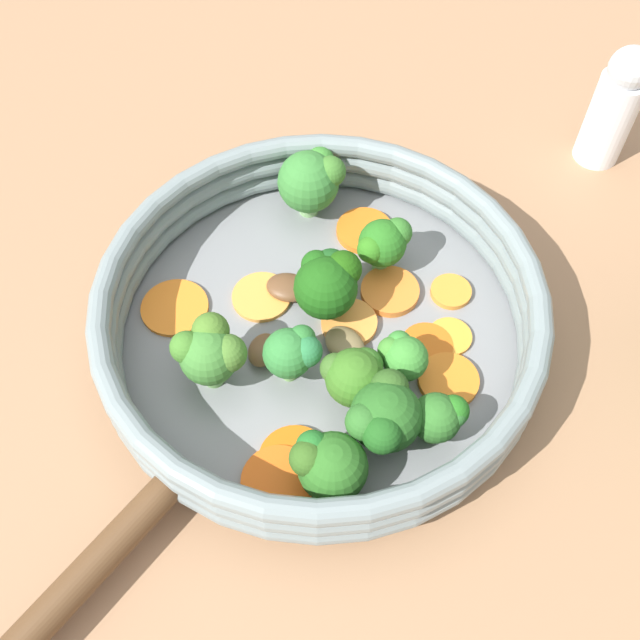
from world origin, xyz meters
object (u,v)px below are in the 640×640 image
at_px(skillet, 320,337).
at_px(carrot_slice_4, 295,460).
at_px(carrot_slice_1, 175,308).
at_px(broccoli_floret_9, 402,356).
at_px(salt_shaker, 614,107).
at_px(broccoli_floret_4, 328,281).
at_px(carrot_slice_6, 388,289).
at_px(carrot_slice_7, 261,297).
at_px(carrot_slice_5, 364,231).
at_px(carrot_slice_3, 451,292).
at_px(broccoli_floret_6, 312,180).
at_px(mushroom_piece_2, 291,286).
at_px(carrot_slice_8, 427,346).
at_px(broccoli_floret_3, 440,417).
at_px(carrot_slice_0, 279,482).
at_px(broccoli_floret_0, 355,375).
at_px(carrot_slice_10, 349,323).
at_px(mushroom_piece_0, 263,350).
at_px(broccoli_floret_7, 293,352).
at_px(broccoli_floret_2, 384,416).
at_px(carrot_slice_9, 448,380).
at_px(broccoli_floret_8, 210,352).
at_px(broccoli_floret_1, 383,243).
at_px(mushroom_piece_1, 345,344).
at_px(carrot_slice_2, 450,337).
at_px(broccoli_floret_5, 328,465).

bearing_deg(skillet, carrot_slice_4, 137.49).
xyz_separation_m(carrot_slice_1, broccoli_floret_9, (-0.13, -0.10, 0.02)).
bearing_deg(salt_shaker, broccoli_floret_4, 93.17).
height_order(carrot_slice_6, carrot_slice_7, carrot_slice_6).
bearing_deg(carrot_slice_5, carrot_slice_3, -166.41).
bearing_deg(carrot_slice_7, carrot_slice_3, -121.33).
height_order(broccoli_floret_6, mushroom_piece_2, broccoli_floret_6).
height_order(carrot_slice_8, broccoli_floret_3, broccoli_floret_3).
distance_m(carrot_slice_0, broccoli_floret_0, 0.08).
distance_m(carrot_slice_4, broccoli_floret_0, 0.06).
height_order(carrot_slice_6, carrot_slice_10, same).
distance_m(broccoli_floret_3, mushroom_piece_0, 0.13).
bearing_deg(carrot_slice_3, broccoli_floret_7, 87.69).
bearing_deg(carrot_slice_1, broccoli_floret_0, -151.79).
relative_size(skillet, mushroom_piece_0, 10.91).
bearing_deg(broccoli_floret_7, broccoli_floret_2, -163.54).
distance_m(carrot_slice_7, broccoli_floret_4, 0.06).
bearing_deg(carrot_slice_4, carrot_slice_9, -94.16).
bearing_deg(broccoli_floret_9, broccoli_floret_8, 57.35).
bearing_deg(mushroom_piece_0, broccoli_floret_6, -46.81).
distance_m(carrot_slice_3, broccoli_floret_7, 0.13).
xyz_separation_m(carrot_slice_6, broccoli_floret_3, (-0.11, 0.04, 0.02)).
distance_m(carrot_slice_5, broccoli_floret_2, 0.17).
bearing_deg(mushroom_piece_2, carrot_slice_1, 67.67).
xyz_separation_m(broccoli_floret_6, salt_shaker, (-0.07, -0.24, 0.01)).
relative_size(skillet, salt_shaker, 2.72).
height_order(carrot_slice_5, salt_shaker, salt_shaker).
bearing_deg(carrot_slice_8, broccoli_floret_6, -0.82).
relative_size(carrot_slice_3, broccoli_floret_7, 0.66).
height_order(carrot_slice_4, broccoli_floret_1, broccoli_floret_1).
distance_m(carrot_slice_5, broccoli_floret_7, 0.13).
bearing_deg(carrot_slice_7, skillet, -157.49).
distance_m(carrot_slice_0, mushroom_piece_0, 0.09).
distance_m(carrot_slice_10, broccoli_floret_7, 0.06).
bearing_deg(mushroom_piece_1, broccoli_floret_3, -171.19).
bearing_deg(broccoli_floret_2, mushroom_piece_0, 17.87).
xyz_separation_m(skillet, broccoli_floret_9, (-0.06, -0.03, 0.03)).
relative_size(carrot_slice_2, carrot_slice_3, 1.04).
height_order(carrot_slice_4, carrot_slice_9, same).
bearing_deg(broccoli_floret_7, broccoli_floret_1, -67.91).
height_order(carrot_slice_0, broccoli_floret_2, broccoli_floret_2).
height_order(carrot_slice_6, broccoli_floret_8, broccoli_floret_8).
height_order(mushroom_piece_0, salt_shaker, salt_shaker).
distance_m(carrot_slice_5, carrot_slice_6, 0.06).
xyz_separation_m(skillet, carrot_slice_10, (-0.01, -0.02, 0.01)).
xyz_separation_m(carrot_slice_9, carrot_slice_10, (0.07, 0.03, 0.00)).
bearing_deg(mushroom_piece_0, carrot_slice_9, -132.81).
height_order(carrot_slice_4, broccoli_floret_2, broccoli_floret_2).
distance_m(carrot_slice_2, broccoli_floret_0, 0.08).
xyz_separation_m(broccoli_floret_5, broccoli_floret_6, (0.19, -0.11, 0.01)).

